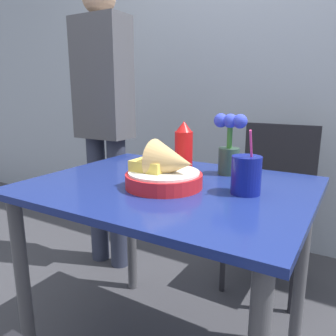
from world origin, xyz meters
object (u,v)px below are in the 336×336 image
Objects in this scene: ketchup_bottle at (184,149)px; food_basket at (166,171)px; person_standing at (104,111)px; chair_far_window at (274,191)px; drink_cup at (246,176)px; flower_vase at (229,144)px.

food_basket is at bearing -78.30° from ketchup_bottle.
person_standing reaches higher than ketchup_bottle.
ketchup_bottle is at bearing -107.92° from chair_far_window.
person_standing is (-0.70, 0.33, 0.11)m from ketchup_bottle.
person_standing reaches higher than drink_cup.
ketchup_bottle is at bearing -25.36° from person_standing.
ketchup_bottle is 0.18m from flower_vase.
food_basket is 1.26× the size of drink_cup.
flower_vase is at bearing 27.38° from ketchup_bottle.
food_basket is (-0.17, -0.87, 0.27)m from chair_far_window.
food_basket is 1.11× the size of flower_vase.
flower_vase is (0.12, 0.29, 0.06)m from food_basket.
person_standing is at bearing 154.64° from ketchup_bottle.
drink_cup is (0.08, -0.80, 0.27)m from chair_far_window.
ketchup_bottle is 0.78m from person_standing.
ketchup_bottle is 0.13× the size of person_standing.
flower_vase reaches higher than drink_cup.
food_basket is 0.93m from person_standing.
person_standing is at bearing 144.19° from food_basket.
person_standing is (-0.74, 0.54, 0.15)m from food_basket.
person_standing is (-1.00, 0.46, 0.15)m from drink_cup.
ketchup_bottle is at bearing -152.62° from flower_vase.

